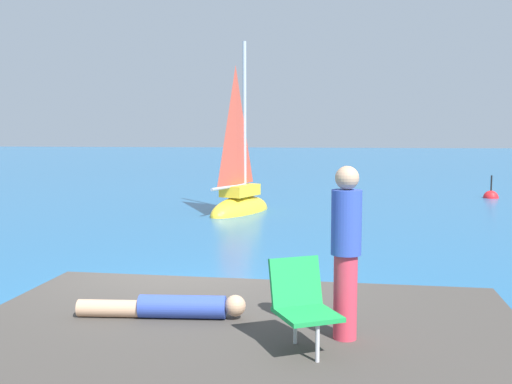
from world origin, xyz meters
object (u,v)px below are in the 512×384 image
at_px(sailboat_near, 240,203).
at_px(beach_chair, 302,301).
at_px(person_standing, 346,248).
at_px(marker_buoy, 491,198).
at_px(person_sunbather, 170,307).

relative_size(sailboat_near, beach_chair, 7.20).
bearing_deg(sailboat_near, beach_chair, -147.27).
height_order(person_standing, beach_chair, person_standing).
distance_m(person_standing, beach_chair, 0.66).
distance_m(beach_chair, marker_buoy, 19.25).
bearing_deg(person_standing, marker_buoy, 102.54).
distance_m(person_sunbather, marker_buoy, 19.06).
relative_size(beach_chair, marker_buoy, 0.71).
distance_m(sailboat_near, person_standing, 13.11).
bearing_deg(marker_buoy, person_sunbather, -113.63).
height_order(sailboat_near, beach_chair, sailboat_near).
xyz_separation_m(person_sunbather, beach_chair, (1.40, -0.73, 0.33)).
distance_m(person_sunbather, person_standing, 1.98).
distance_m(sailboat_near, person_sunbather, 12.38).
bearing_deg(person_sunbather, person_standing, 163.30).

